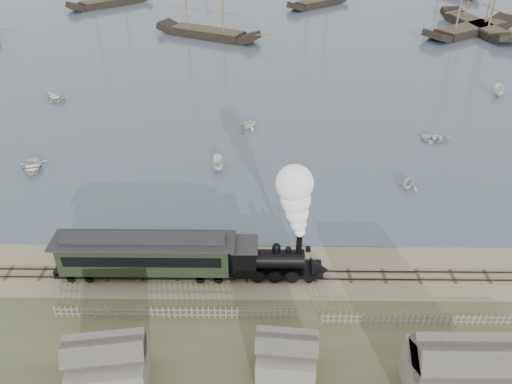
{
  "coord_description": "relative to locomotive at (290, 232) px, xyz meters",
  "views": [
    {
      "loc": [
        0.15,
        -34.64,
        29.86
      ],
      "look_at": [
        -0.28,
        6.01,
        3.5
      ],
      "focal_mm": 35.0,
      "sensor_mm": 36.0,
      "label": 1
    }
  ],
  "objects": [
    {
      "name": "rail_track",
      "position": [
        -2.59,
        0.0,
        -4.74
      ],
      "size": [
        120.0,
        1.8,
        0.16
      ],
      "color": "#32201B",
      "rests_on": "ground"
    },
    {
      "name": "rowboat_0",
      "position": [
        -29.34,
        17.89,
        -4.27
      ],
      "size": [
        5.18,
        4.37,
        0.91
      ],
      "primitive_type": "imported",
      "rotation": [
        0.0,
        0.0,
        0.32
      ],
      "color": "white",
      "rests_on": "harbor_water"
    },
    {
      "name": "beached_dinghy",
      "position": [
        -17.55,
        1.98,
        -4.44
      ],
      "size": [
        3.82,
        4.04,
        0.68
      ],
      "primitive_type": "imported",
      "rotation": [
        0.0,
        0.0,
        0.95
      ],
      "color": "white",
      "rests_on": "ground"
    },
    {
      "name": "locomotive",
      "position": [
        0.0,
        0.0,
        0.0
      ],
      "size": [
        8.35,
        3.12,
        10.41
      ],
      "color": "black",
      "rests_on": "ground"
    },
    {
      "name": "ground",
      "position": [
        -2.59,
        2.0,
        -4.78
      ],
      "size": [
        600.0,
        600.0,
        0.0
      ],
      "primitive_type": "plane",
      "color": "gray",
      "rests_on": "ground"
    },
    {
      "name": "shed_left",
      "position": [
        -12.59,
        -11.0,
        -4.78
      ],
      "size": [
        5.0,
        4.0,
        4.1
      ],
      "primitive_type": null,
      "color": "slate",
      "rests_on": "ground"
    },
    {
      "name": "picket_fence_east",
      "position": [
        9.91,
        -5.5,
        -4.78
      ],
      "size": [
        15.0,
        0.1,
        1.2
      ],
      "primitive_type": null,
      "color": "slate",
      "rests_on": "ground"
    },
    {
      "name": "rowboat_6",
      "position": [
        -34.17,
        39.36,
        -4.29
      ],
      "size": [
        5.02,
        5.06,
        0.86
      ],
      "primitive_type": "imported",
      "rotation": [
        0.0,
        0.0,
        3.95
      ],
      "color": "white",
      "rests_on": "harbor_water"
    },
    {
      "name": "rowboat_3",
      "position": [
        20.45,
        26.03,
        -4.35
      ],
      "size": [
        2.73,
        3.74,
        0.76
      ],
      "primitive_type": "imported",
      "rotation": [
        0.0,
        0.0,
        1.61
      ],
      "color": "white",
      "rests_on": "harbor_water"
    },
    {
      "name": "passenger_coach",
      "position": [
        -12.25,
        0.0,
        -2.43
      ],
      "size": [
        15.43,
        2.98,
        3.75
      ],
      "color": "black",
      "rests_on": "ground"
    },
    {
      "name": "rowboat_1",
      "position": [
        -4.13,
        29.45,
        -3.96
      ],
      "size": [
        3.43,
        3.64,
        1.53
      ],
      "primitive_type": "imported",
      "rotation": [
        0.0,
        0.0,
        1.97
      ],
      "color": "white",
      "rests_on": "harbor_water"
    },
    {
      "name": "picket_fence_west",
      "position": [
        -9.09,
        -5.0,
        -4.78
      ],
      "size": [
        19.0,
        0.1,
        1.2
      ],
      "primitive_type": null,
      "color": "slate",
      "rests_on": "ground"
    },
    {
      "name": "shed_mid",
      "position": [
        -0.59,
        -10.0,
        -4.78
      ],
      "size": [
        4.0,
        3.5,
        3.6
      ],
      "primitive_type": null,
      "color": "slate",
      "rests_on": "ground"
    },
    {
      "name": "rowboat_4",
      "position": [
        13.97,
        14.45,
        -4.03
      ],
      "size": [
        3.44,
        3.32,
        1.39
      ],
      "primitive_type": "imported",
      "rotation": [
        0.0,
        0.0,
        5.74
      ],
      "color": "white",
      "rests_on": "harbor_water"
    },
    {
      "name": "rowboat_5",
      "position": [
        34.76,
        41.76,
        -4.0
      ],
      "size": [
        4.0,
        2.73,
        1.45
      ],
      "primitive_type": "imported",
      "rotation": [
        0.0,
        0.0,
        2.75
      ],
      "color": "white",
      "rests_on": "harbor_water"
    },
    {
      "name": "rowboat_2",
      "position": [
        -7.5,
        18.37,
        -4.1
      ],
      "size": [
        3.33,
        1.55,
        1.24
      ],
      "primitive_type": "imported",
      "rotation": [
        0.0,
        0.0,
        3.25
      ],
      "color": "white",
      "rests_on": "harbor_water"
    }
  ]
}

